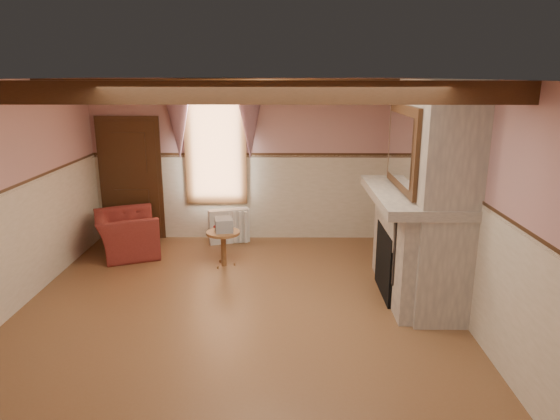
{
  "coord_description": "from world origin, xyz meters",
  "views": [
    {
      "loc": [
        0.6,
        -5.61,
        2.84
      ],
      "look_at": [
        0.54,
        0.8,
        1.11
      ],
      "focal_mm": 32.0,
      "sensor_mm": 36.0,
      "label": 1
    }
  ],
  "objects_px": {
    "oil_lamp": "(403,171)",
    "bowl": "(411,185)",
    "side_table": "(224,249)",
    "armchair": "(127,234)",
    "radiator": "(229,226)",
    "mantel_clock": "(400,171)"
  },
  "relations": [
    {
      "from": "oil_lamp",
      "to": "bowl",
      "type": "bearing_deg",
      "value": -90.0
    },
    {
      "from": "side_table",
      "to": "bowl",
      "type": "relative_size",
      "value": 1.56
    },
    {
      "from": "armchair",
      "to": "oil_lamp",
      "type": "height_order",
      "value": "oil_lamp"
    },
    {
      "from": "bowl",
      "to": "oil_lamp",
      "type": "xyz_separation_m",
      "value": [
        0.0,
        0.47,
        0.1
      ]
    },
    {
      "from": "side_table",
      "to": "radiator",
      "type": "relative_size",
      "value": 0.79
    },
    {
      "from": "radiator",
      "to": "bowl",
      "type": "bearing_deg",
      "value": -53.95
    },
    {
      "from": "side_table",
      "to": "oil_lamp",
      "type": "distance_m",
      "value": 2.91
    },
    {
      "from": "side_table",
      "to": "mantel_clock",
      "type": "relative_size",
      "value": 2.29
    },
    {
      "from": "armchair",
      "to": "radiator",
      "type": "xyz_separation_m",
      "value": [
        1.6,
        0.62,
        -0.05
      ]
    },
    {
      "from": "radiator",
      "to": "oil_lamp",
      "type": "bearing_deg",
      "value": -46.71
    },
    {
      "from": "mantel_clock",
      "to": "radiator",
      "type": "bearing_deg",
      "value": 153.68
    },
    {
      "from": "radiator",
      "to": "armchair",
      "type": "bearing_deg",
      "value": -176.16
    },
    {
      "from": "oil_lamp",
      "to": "mantel_clock",
      "type": "bearing_deg",
      "value": 90.0
    },
    {
      "from": "armchair",
      "to": "bowl",
      "type": "xyz_separation_m",
      "value": [
        4.22,
        -1.33,
        1.11
      ]
    },
    {
      "from": "bowl",
      "to": "mantel_clock",
      "type": "distance_m",
      "value": 0.65
    },
    {
      "from": "side_table",
      "to": "bowl",
      "type": "bearing_deg",
      "value": -18.01
    },
    {
      "from": "oil_lamp",
      "to": "side_table",
      "type": "bearing_deg",
      "value": 171.89
    },
    {
      "from": "armchair",
      "to": "oil_lamp",
      "type": "distance_m",
      "value": 4.47
    },
    {
      "from": "radiator",
      "to": "bowl",
      "type": "distance_m",
      "value": 3.46
    },
    {
      "from": "side_table",
      "to": "oil_lamp",
      "type": "height_order",
      "value": "oil_lamp"
    },
    {
      "from": "side_table",
      "to": "mantel_clock",
      "type": "height_order",
      "value": "mantel_clock"
    },
    {
      "from": "radiator",
      "to": "bowl",
      "type": "height_order",
      "value": "bowl"
    }
  ]
}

